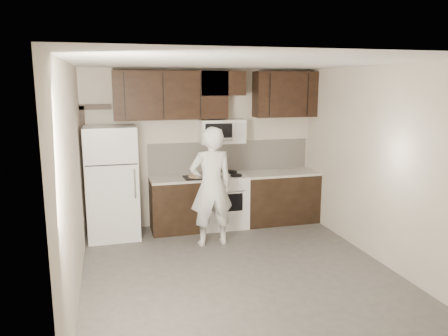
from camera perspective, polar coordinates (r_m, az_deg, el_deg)
name	(u,v)px	position (r m, az deg, el deg)	size (l,w,h in m)	color
floor	(240,274)	(5.89, 2.11, -13.65)	(4.50, 4.50, 0.00)	#4E4C49
back_wall	(202,148)	(7.60, -2.85, 2.67)	(4.00, 4.00, 0.00)	#C1B4A4
ceiling	(242,62)	(5.35, 2.33, 13.62)	(4.50, 4.50, 0.00)	white
counter_run	(240,199)	(7.65, 2.14, -4.13)	(2.95, 0.64, 0.91)	black
stove	(224,200)	(7.56, -0.06, -4.26)	(0.76, 0.66, 0.94)	white
backsplash	(230,156)	(7.74, 0.80, 1.56)	(2.90, 0.02, 0.54)	silver
upper_cabinets	(216,94)	(7.40, -1.04, 9.70)	(3.48, 0.35, 0.78)	black
microwave	(222,131)	(7.45, -0.30, 4.84)	(0.76, 0.42, 0.40)	white
refrigerator	(112,183)	(7.16, -14.40, -1.86)	(0.80, 0.76, 1.80)	white
door_trim	(87,159)	(7.42, -17.42, 1.16)	(0.50, 0.08, 2.12)	black
saucepan	(216,174)	(7.26, -1.11, -0.74)	(0.27, 0.17, 0.16)	silver
baking_tray	(197,177)	(7.23, -3.52, -1.23)	(0.43, 0.32, 0.02)	black
pizza	(197,176)	(7.22, -3.53, -1.06)	(0.29, 0.29, 0.02)	tan
person	(211,187)	(6.61, -1.68, -2.46)	(0.67, 0.44, 1.83)	white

